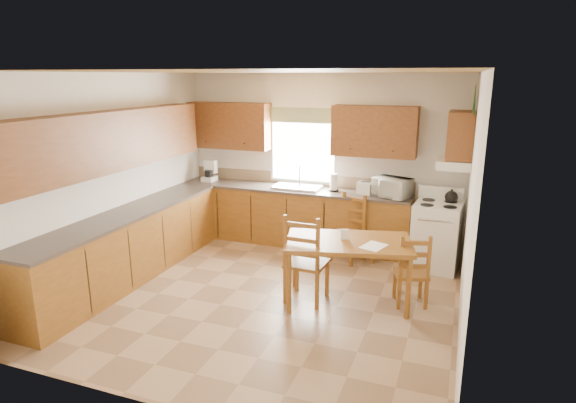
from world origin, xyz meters
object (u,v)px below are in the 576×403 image
(chair_near_left, at_px, (307,257))
(dining_table, at_px, (348,271))
(chair_far_right, at_px, (361,231))
(chair_far_left, at_px, (348,229))
(stove, at_px, (436,237))
(chair_near_right, at_px, (411,269))
(microwave, at_px, (392,187))

(chair_near_left, bearing_deg, dining_table, -163.20)
(dining_table, xyz_separation_m, chair_far_right, (-0.14, 1.41, 0.06))
(chair_far_left, bearing_deg, chair_near_left, -78.01)
(chair_far_left, height_order, chair_far_right, chair_far_left)
(stove, distance_m, chair_far_right, 1.06)
(chair_near_right, bearing_deg, stove, -116.90)
(dining_table, bearing_deg, stove, 44.00)
(chair_near_left, xyz_separation_m, chair_far_left, (0.16, 1.43, -0.06))
(stove, relative_size, microwave, 1.93)
(dining_table, xyz_separation_m, chair_near_right, (0.72, 0.21, 0.05))
(microwave, relative_size, chair_near_right, 0.54)
(chair_near_right, relative_size, chair_far_right, 1.00)
(dining_table, distance_m, chair_far_left, 1.35)
(chair_far_left, bearing_deg, dining_table, -58.11)
(chair_near_left, distance_m, chair_far_right, 1.57)
(chair_near_right, bearing_deg, microwave, -90.15)
(stove, height_order, chair_far_right, stove)
(chair_near_right, distance_m, chair_far_left, 1.51)
(stove, bearing_deg, chair_far_right, -170.44)
(dining_table, distance_m, chair_near_left, 0.52)
(stove, distance_m, chair_far_left, 1.25)
(chair_near_left, distance_m, chair_far_left, 1.44)
(dining_table, bearing_deg, microwave, 68.12)
(chair_near_left, relative_size, chair_near_right, 1.23)
(dining_table, relative_size, chair_far_right, 1.64)
(microwave, xyz_separation_m, chair_near_right, (0.48, -1.52, -0.62))
(chair_near_left, relative_size, chair_far_right, 1.23)
(stove, height_order, dining_table, stove)
(chair_near_left, bearing_deg, chair_far_right, -100.07)
(chair_near_right, bearing_deg, chair_far_right, -72.08)
(microwave, relative_size, dining_table, 0.33)
(stove, xyz_separation_m, microwave, (-0.69, 0.25, 0.60))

